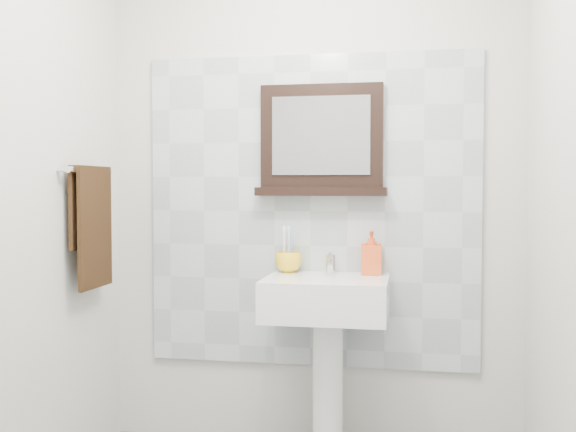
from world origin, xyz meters
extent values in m
cube|color=beige|center=(0.00, 1.10, 1.25)|extent=(2.00, 0.01, 2.50)
cube|color=beige|center=(0.00, -1.10, 1.25)|extent=(2.00, 0.01, 2.50)
cube|color=#A8B1B6|center=(0.00, 1.09, 1.15)|extent=(1.60, 0.02, 1.50)
cylinder|color=white|center=(0.11, 0.92, 0.34)|extent=(0.14, 0.14, 0.68)
cube|color=white|center=(0.11, 0.86, 0.77)|extent=(0.55, 0.44, 0.18)
cylinder|color=silver|center=(0.11, 0.84, 0.85)|extent=(0.32, 0.32, 0.02)
cylinder|color=#4C4C4F|center=(0.11, 0.84, 0.86)|extent=(0.04, 0.04, 0.00)
cylinder|color=silver|center=(0.11, 1.01, 0.91)|extent=(0.04, 0.04, 0.09)
cylinder|color=silver|center=(0.11, 0.96, 0.93)|extent=(0.02, 0.10, 0.02)
cube|color=silver|center=(0.11, 1.02, 0.96)|extent=(0.02, 0.07, 0.01)
imported|color=yellow|center=(-0.10, 1.02, 0.91)|extent=(0.14, 0.14, 0.10)
cylinder|color=white|center=(-0.12, 1.01, 0.97)|extent=(0.01, 0.01, 0.19)
cube|color=white|center=(-0.12, 1.01, 1.07)|extent=(0.01, 0.01, 0.03)
cylinder|color=#5F9CDB|center=(-0.08, 1.01, 0.97)|extent=(0.01, 0.01, 0.19)
cube|color=#5F9CDB|center=(-0.08, 1.01, 1.07)|extent=(0.01, 0.01, 0.03)
cylinder|color=white|center=(-0.10, 1.04, 0.97)|extent=(0.01, 0.01, 0.19)
cube|color=white|center=(-0.10, 1.04, 1.07)|extent=(0.01, 0.01, 0.03)
imported|color=red|center=(0.30, 1.01, 0.96)|extent=(0.10, 0.10, 0.21)
cube|color=black|center=(0.06, 1.07, 1.51)|extent=(0.58, 0.06, 0.49)
cube|color=#99999E|center=(0.06, 1.03, 1.51)|extent=(0.47, 0.01, 0.37)
cube|color=black|center=(0.06, 1.04, 1.25)|extent=(0.62, 0.11, 0.04)
cylinder|color=silver|center=(-0.94, 0.70, 1.34)|extent=(0.03, 0.40, 0.03)
cylinder|color=silver|center=(-0.97, 0.51, 1.34)|extent=(0.05, 0.02, 0.02)
cylinder|color=silver|center=(-0.97, 0.89, 1.34)|extent=(0.05, 0.02, 0.02)
cube|color=black|center=(-0.93, 0.70, 1.07)|extent=(0.02, 0.30, 0.52)
cube|color=black|center=(-0.96, 0.70, 1.16)|extent=(0.02, 0.30, 0.34)
cube|color=black|center=(-0.94, 0.70, 1.35)|extent=(0.06, 0.30, 0.03)
camera|label=1|loc=(0.48, -2.13, 1.27)|focal=42.00mm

